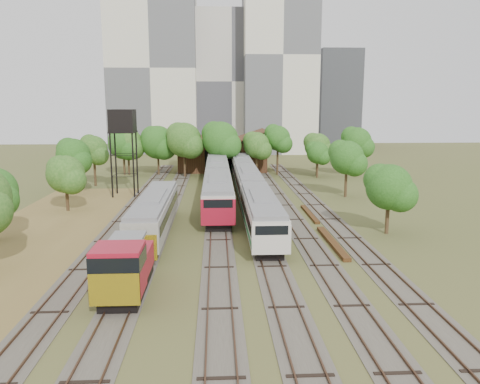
{
  "coord_description": "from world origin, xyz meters",
  "views": [
    {
      "loc": [
        -2.13,
        -30.3,
        12.02
      ],
      "look_at": [
        0.48,
        20.96,
        2.5
      ],
      "focal_mm": 35.0,
      "sensor_mm": 36.0,
      "label": 1
    }
  ],
  "objects": [
    {
      "name": "old_grey_coach",
      "position": [
        -8.0,
        13.12,
        1.99
      ],
      "size": [
        2.95,
        18.0,
        3.65
      ],
      "color": "black",
      "rests_on": "ground"
    },
    {
      "name": "tree_band_right",
      "position": [
        14.63,
        27.51,
        4.73
      ],
      "size": [
        5.42,
        39.1,
        7.5
      ],
      "color": "#382616",
      "rests_on": "ground"
    },
    {
      "name": "tower_centre",
      "position": [
        2.0,
        100.0,
        18.0
      ],
      "size": [
        20.0,
        18.0,
        36.0
      ],
      "primitive_type": "cube",
      "color": "beige",
      "rests_on": "ground"
    },
    {
      "name": "ground",
      "position": [
        0.0,
        0.0,
        0.0
      ],
      "size": [
        240.0,
        240.0,
        0.0
      ],
      "primitive_type": "plane",
      "color": "#475123",
      "rests_on": "ground"
    },
    {
      "name": "rail_pile_near",
      "position": [
        8.0,
        8.82,
        0.16
      ],
      "size": [
        0.65,
        9.7,
        0.32
      ],
      "primitive_type": "cube",
      "color": "#4E3016",
      "rests_on": "ground"
    },
    {
      "name": "maintenance_shed",
      "position": [
        -1.0,
        57.98,
        2.91
      ],
      "size": [
        16.45,
        11.55,
        7.58
      ],
      "color": "#3B2215",
      "rests_on": "ground"
    },
    {
      "name": "water_tower",
      "position": [
        -14.43,
        32.57,
        9.72
      ],
      "size": [
        3.33,
        3.33,
        11.52
      ],
      "color": "black",
      "rests_on": "ground"
    },
    {
      "name": "rail_pile_far",
      "position": [
        8.2,
        19.94,
        0.14
      ],
      "size": [
        0.52,
        8.34,
        0.27
      ],
      "primitive_type": "cube",
      "color": "#4E3016",
      "rests_on": "ground"
    },
    {
      "name": "tree_band_left",
      "position": [
        -19.83,
        23.11,
        5.27
      ],
      "size": [
        8.44,
        63.88,
        8.46
      ],
      "color": "#382616",
      "rests_on": "ground"
    },
    {
      "name": "railcar_rear",
      "position": [
        -2.0,
        56.94,
        2.12
      ],
      "size": [
        3.24,
        16.07,
        4.02
      ],
      "color": "black",
      "rests_on": "ground"
    },
    {
      "name": "railcar_red_set",
      "position": [
        -2.0,
        29.69,
        2.15
      ],
      "size": [
        3.29,
        34.58,
        4.08
      ],
      "color": "black",
      "rests_on": "ground"
    },
    {
      "name": "tower_far_right",
      "position": [
        34.0,
        110.0,
        14.0
      ],
      "size": [
        12.0,
        12.0,
        28.0
      ],
      "primitive_type": "cube",
      "color": "#383A3E",
      "rests_on": "ground"
    },
    {
      "name": "tree_band_far",
      "position": [
        -1.36,
        49.79,
        5.91
      ],
      "size": [
        44.25,
        9.76,
        9.42
      ],
      "color": "#382616",
      "rests_on": "ground"
    },
    {
      "name": "dry_grass_patch",
      "position": [
        -18.0,
        8.0,
        0.02
      ],
      "size": [
        14.0,
        60.0,
        0.04
      ],
      "primitive_type": "cube",
      "color": "brown",
      "rests_on": "ground"
    },
    {
      "name": "tracks",
      "position": [
        -0.67,
        25.0,
        0.04
      ],
      "size": [
        24.6,
        80.0,
        0.19
      ],
      "color": "#4C473D",
      "rests_on": "ground"
    },
    {
      "name": "tower_left",
      "position": [
        -18.0,
        95.0,
        21.0
      ],
      "size": [
        22.0,
        16.0,
        42.0
      ],
      "primitive_type": "cube",
      "color": "beige",
      "rests_on": "ground"
    },
    {
      "name": "railcar_green_set",
      "position": [
        2.0,
        29.69,
        1.98
      ],
      "size": [
        3.03,
        52.08,
        3.74
      ],
      "color": "black",
      "rests_on": "ground"
    },
    {
      "name": "shunter_locomotive",
      "position": [
        -8.0,
        -1.82,
        1.87
      ],
      "size": [
        2.94,
        8.1,
        3.84
      ],
      "color": "black",
      "rests_on": "ground"
    },
    {
      "name": "tower_right",
      "position": [
        14.0,
        92.0,
        24.0
      ],
      "size": [
        18.0,
        16.0,
        48.0
      ],
      "primitive_type": "cube",
      "color": "beige",
      "rests_on": "ground"
    }
  ]
}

